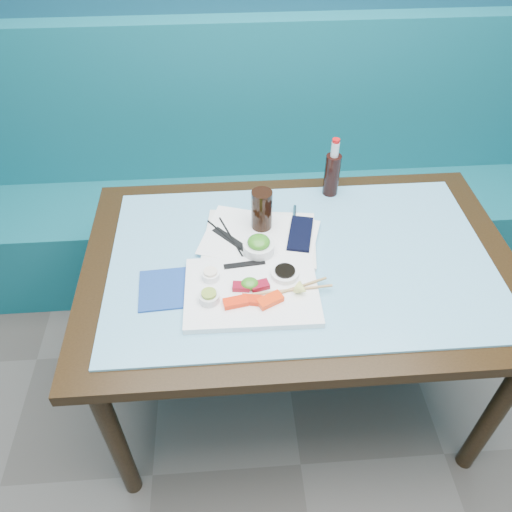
{
  "coord_description": "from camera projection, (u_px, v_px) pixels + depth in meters",
  "views": [
    {
      "loc": [
        -0.23,
        0.31,
        1.87
      ],
      "look_at": [
        -0.15,
        1.43,
        0.8
      ],
      "focal_mm": 35.0,
      "sensor_mm": 36.0,
      "label": 1
    }
  ],
  "objects": [
    {
      "name": "black_chopstick_a",
      "position": [
        230.0,
        240.0,
        1.64
      ],
      "size": [
        0.15,
        0.21,
        0.01
      ],
      "primitive_type": "cylinder",
      "rotation": [
        1.57,
        0.0,
        0.61
      ],
      "color": "black",
      "rests_on": "serving_tray"
    },
    {
      "name": "soy_dish",
      "position": [
        285.0,
        273.0,
        1.51
      ],
      "size": [
        0.11,
        0.11,
        0.02
      ],
      "primitive_type": "cylinder",
      "rotation": [
        0.0,
        0.0,
        0.36
      ],
      "color": "white",
      "rests_on": "sashimi_plate"
    },
    {
      "name": "navy_pouch",
      "position": [
        300.0,
        234.0,
        1.66
      ],
      "size": [
        0.11,
        0.18,
        0.01
      ],
      "primitive_type": "cube",
      "rotation": [
        0.0,
        0.0,
        -0.24
      ],
      "color": "black",
      "rests_on": "serving_tray"
    },
    {
      "name": "cola_bottle_neck",
      "position": [
        335.0,
        149.0,
        1.73
      ],
      "size": [
        0.03,
        0.03,
        0.06
      ],
      "primitive_type": "cylinder",
      "rotation": [
        0.0,
        0.0,
        0.03
      ],
      "color": "silver",
      "rests_on": "cola_bottle_body"
    },
    {
      "name": "tray_sleeve",
      "position": [
        232.0,
        240.0,
        1.64
      ],
      "size": [
        0.13,
        0.14,
        0.0
      ],
      "primitive_type": "cube",
      "rotation": [
        0.0,
        0.0,
        0.72
      ],
      "color": "black",
      "rests_on": "serving_tray"
    },
    {
      "name": "wooden_chopstick_a",
      "position": [
        289.0,
        290.0,
        1.47
      ],
      "size": [
        0.24,
        0.09,
        0.01
      ],
      "primitive_type": "cylinder",
      "rotation": [
        1.57,
        0.0,
        -1.24
      ],
      "color": "#9C7C49",
      "rests_on": "sashimi_plate"
    },
    {
      "name": "seaweed_garnish",
      "position": [
        250.0,
        284.0,
        1.48
      ],
      "size": [
        0.06,
        0.05,
        0.03
      ],
      "primitive_type": "ellipsoid",
      "rotation": [
        0.0,
        0.0,
        0.07
      ],
      "color": "#36831E",
      "rests_on": "sashimi_plate"
    },
    {
      "name": "salmon_right",
      "position": [
        270.0,
        300.0,
        1.44
      ],
      "size": [
        0.08,
        0.07,
        0.02
      ],
      "primitive_type": "cube",
      "rotation": [
        0.0,
        0.0,
        0.48
      ],
      "color": "#FF370A",
      "rests_on": "sashimi_plate"
    },
    {
      "name": "seaweed_bowl",
      "position": [
        259.0,
        248.0,
        1.59
      ],
      "size": [
        0.1,
        0.1,
        0.04
      ],
      "primitive_type": "cylinder",
      "rotation": [
        0.0,
        0.0,
        0.03
      ],
      "color": "white",
      "rests_on": "serving_tray"
    },
    {
      "name": "sashimi_plate",
      "position": [
        252.0,
        292.0,
        1.49
      ],
      "size": [
        0.4,
        0.29,
        0.02
      ],
      "primitive_type": "cube",
      "rotation": [
        0.0,
        0.0,
        -0.01
      ],
      "color": "white",
      "rests_on": "glass_top"
    },
    {
      "name": "wasabi_fill",
      "position": [
        209.0,
        293.0,
        1.43
      ],
      "size": [
        0.05,
        0.05,
        0.01
      ],
      "primitive_type": "cylinder",
      "rotation": [
        0.0,
        0.0,
        -0.15
      ],
      "color": "olive",
      "rests_on": "ramekin_wasabi"
    },
    {
      "name": "ramekin_wasabi",
      "position": [
        209.0,
        297.0,
        1.44
      ],
      "size": [
        0.07,
        0.07,
        0.03
      ],
      "primitive_type": "cylinder",
      "rotation": [
        0.0,
        0.0,
        0.13
      ],
      "color": "white",
      "rests_on": "sashimi_plate"
    },
    {
      "name": "seaweed_salad",
      "position": [
        259.0,
        242.0,
        1.57
      ],
      "size": [
        0.08,
        0.08,
        0.04
      ],
      "primitive_type": "ellipsoid",
      "rotation": [
        0.0,
        0.0,
        0.18
      ],
      "color": "#327D1C",
      "rests_on": "seaweed_bowl"
    },
    {
      "name": "salmon_mid",
      "position": [
        253.0,
        300.0,
        1.44
      ],
      "size": [
        0.07,
        0.04,
        0.02
      ],
      "primitive_type": "cube",
      "rotation": [
        0.0,
        0.0,
        -0.21
      ],
      "color": "red",
      "rests_on": "sashimi_plate"
    },
    {
      "name": "booth_bench",
      "position": [
        273.0,
        197.0,
        2.48
      ],
      "size": [
        3.0,
        0.56,
        1.17
      ],
      "color": "#105E69",
      "rests_on": "ground"
    },
    {
      "name": "tuna_left",
      "position": [
        241.0,
        287.0,
        1.48
      ],
      "size": [
        0.06,
        0.04,
        0.02
      ],
      "primitive_type": "cube",
      "rotation": [
        0.0,
        0.0,
        -0.13
      ],
      "color": "maroon",
      "rests_on": "sashimi_plate"
    },
    {
      "name": "fork",
      "position": [
        294.0,
        214.0,
        1.74
      ],
      "size": [
        0.03,
        0.09,
        0.01
      ],
      "primitive_type": "cylinder",
      "rotation": [
        1.57,
        0.0,
        -0.16
      ],
      "color": "silver",
      "rests_on": "serving_tray"
    },
    {
      "name": "ramekin_ginger",
      "position": [
        211.0,
        275.0,
        1.5
      ],
      "size": [
        0.06,
        0.06,
        0.02
      ],
      "primitive_type": "cylinder",
      "rotation": [
        0.0,
        0.0,
        -0.05
      ],
      "color": "white",
      "rests_on": "sashimi_plate"
    },
    {
      "name": "lemon_wedge",
      "position": [
        302.0,
        289.0,
        1.45
      ],
      "size": [
        0.05,
        0.05,
        0.04
      ],
      "primitive_type": "cone",
      "rotation": [
        1.57,
        0.0,
        0.84
      ],
      "color": "#E5ED70",
      "rests_on": "sashimi_plate"
    },
    {
      "name": "cola_bottle_body",
      "position": [
        332.0,
        175.0,
        1.81
      ],
      "size": [
        0.06,
        0.06,
        0.16
      ],
      "primitive_type": "cylinder",
      "rotation": [
        0.0,
        0.0,
        0.04
      ],
      "color": "black",
      "rests_on": "glass_top"
    },
    {
      "name": "cola_bottle_cap",
      "position": [
        336.0,
        141.0,
        1.71
      ],
      "size": [
        0.03,
        0.03,
        0.01
      ],
      "primitive_type": "cylinder",
      "rotation": [
        0.0,
        0.0,
        -0.03
      ],
      "color": "red",
      "rests_on": "cola_bottle_neck"
    },
    {
      "name": "wooden_chopstick_b",
      "position": [
        292.0,
        290.0,
        1.47
      ],
      "size": [
        0.24,
        0.03,
        0.01
      ],
      "primitive_type": "cylinder",
      "rotation": [
        1.57,
        0.0,
        -1.5
      ],
      "color": "tan",
      "rests_on": "sashimi_plate"
    },
    {
      "name": "black_chopstick_b",
      "position": [
        233.0,
        240.0,
        1.64
      ],
      "size": [
        0.09,
        0.24,
        0.01
      ],
      "primitive_type": "cylinder",
      "rotation": [
        1.57,
        0.0,
        0.33
      ],
      "color": "black",
      "rests_on": "serving_tray"
    },
    {
      "name": "blue_napkin",
      "position": [
        167.0,
        289.0,
        1.5
      ],
      "size": [
        0.18,
        0.18,
        0.01
      ],
      "primitive_type": "cube",
      "rotation": [
        0.0,
        0.0,
        0.06
      ],
      "color": "navy",
      "rests_on": "glass_top"
    },
    {
      "name": "dining_table",
      "position": [
        299.0,
        278.0,
        1.67
      ],
      "size": [
        1.4,
        0.9,
        0.75
      ],
      "color": "black",
      "rests_on": "ground"
    },
    {
      "name": "glass_top",
      "position": [
        301.0,
        259.0,
        1.61
      ],
      "size": [
        1.22,
        0.76,
        0.01
      ],
      "primitive_type": "cube",
      "color": "#66ACCD",
      "rests_on": "dining_table"
    },
    {
      "name": "cola_glass",
      "position": [
        262.0,
        210.0,
        1.65
      ],
      "size": [
        0.07,
        0.07,
        0.14
      ],
      "primitive_type": "cylinder",
      "rotation": [
        0.0,
        0.0,
        -0.04
      ],
      "color": "black",
      "rests_on": "serving_tray"
    },
    {
      "name": "tuna_right",
      "position": [
        260.0,
        286.0,
        1.48
      ],
      "size": [
        0.06,
        0.05,
        0.02
      ],
      "primitive_type": "cube",
      "rotation": [
        0.0,
        0.0,
        0.25
      ],
      "color": "maroon",
      "rests_on": "sashimi_plate"
    },
    {
      "name": "soy_fill",
      "position": [
        285.0,
        271.0,
        1.51
      ],
      "size": [
        0.06,
        0.06,
        0.01
      ],
      "primitive_type": "cylinder",
      "rotation": [
        0.0,
        0.0,
        -0.02
      ],
      "color": "black",
      "rests_on": "soy_dish"
    },
    {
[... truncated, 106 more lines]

